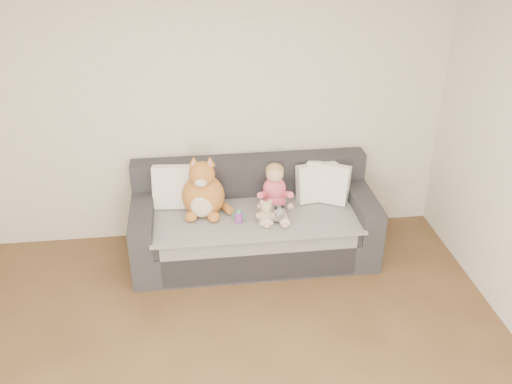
# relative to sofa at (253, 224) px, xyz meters

# --- Properties ---
(room_shell) EXTENTS (5.00, 5.00, 5.00)m
(room_shell) POSITION_rel_sofa_xyz_m (-0.38, -1.64, 0.99)
(room_shell) COLOR brown
(room_shell) RESTS_ON ground
(sofa) EXTENTS (2.20, 0.94, 0.85)m
(sofa) POSITION_rel_sofa_xyz_m (0.00, 0.00, 0.00)
(sofa) COLOR #2B2A30
(sofa) RESTS_ON ground
(cushion_left) EXTENTS (0.44, 0.23, 0.41)m
(cushion_left) POSITION_rel_sofa_xyz_m (-0.69, 0.15, 0.36)
(cushion_left) COLOR white
(cushion_left) RESTS_ON sofa
(cushion_right_back) EXTENTS (0.41, 0.23, 0.36)m
(cushion_right_back) POSITION_rel_sofa_xyz_m (0.61, 0.11, 0.34)
(cushion_right_back) COLOR white
(cushion_right_back) RESTS_ON sofa
(cushion_right_front) EXTENTS (0.43, 0.35, 0.38)m
(cushion_right_front) POSITION_rel_sofa_xyz_m (0.70, 0.08, 0.35)
(cushion_right_front) COLOR white
(cushion_right_front) RESTS_ON sofa
(toddler) EXTENTS (0.33, 0.47, 0.46)m
(toddler) POSITION_rel_sofa_xyz_m (0.18, -0.06, 0.36)
(toddler) COLOR #D44B7B
(toddler) RESTS_ON sofa
(plush_cat) EXTENTS (0.46, 0.39, 0.58)m
(plush_cat) POSITION_rel_sofa_xyz_m (-0.45, -0.03, 0.37)
(plush_cat) COLOR #B86D29
(plush_cat) RESTS_ON sofa
(teddy_bear) EXTENTS (0.19, 0.14, 0.24)m
(teddy_bear) POSITION_rel_sofa_xyz_m (0.08, -0.27, 0.26)
(teddy_bear) COLOR tan
(teddy_bear) RESTS_ON sofa
(plush_cow) EXTENTS (0.15, 0.23, 0.19)m
(plush_cow) POSITION_rel_sofa_xyz_m (0.18, -0.24, 0.24)
(plush_cow) COLOR white
(plush_cow) RESTS_ON sofa
(sippy_cup) EXTENTS (0.11, 0.09, 0.13)m
(sippy_cup) POSITION_rel_sofa_xyz_m (-0.16, -0.21, 0.23)
(sippy_cup) COLOR purple
(sippy_cup) RESTS_ON sofa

